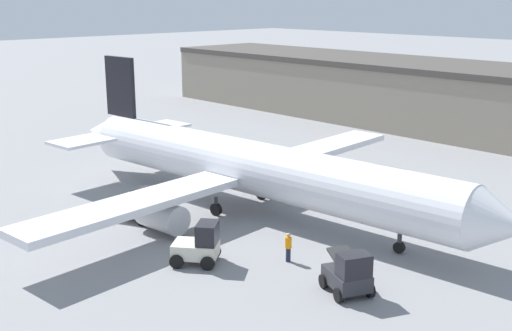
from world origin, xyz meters
The scene contains 8 objects.
ground_plane centered at (0.00, 0.00, 0.00)m, with size 400.00×400.00×0.00m, color gray.
terminal_building centered at (-13.10, 36.94, 3.84)m, with size 70.71×14.63×7.67m.
airplane centered at (-0.89, -0.08, 3.22)m, with size 40.03×35.96×10.32m.
ground_crew_worker centered at (7.93, -4.85, 0.96)m, with size 0.40×0.40×1.80m.
baggage_tug centered at (-4.26, -7.28, 1.09)m, with size 3.66×3.05×2.38m.
belt_loader_truck centered at (13.09, -5.63, 1.14)m, with size 3.19×2.95×2.45m.
pushback_tug centered at (4.52, -8.83, 1.15)m, with size 3.36×3.27×2.54m.
safety_cone_near centered at (-4.88, -12.89, 0.28)m, with size 0.36×0.36×0.55m.
Camera 1 is at (32.37, -30.50, 15.25)m, focal length 45.00 mm.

